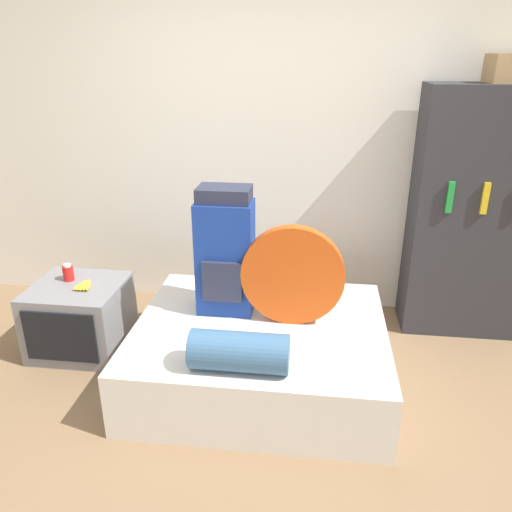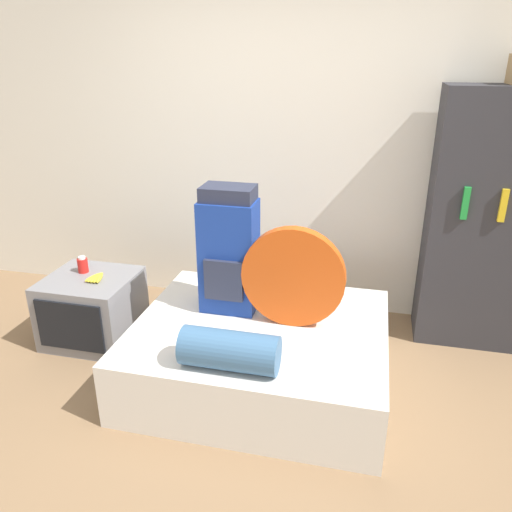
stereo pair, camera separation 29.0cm
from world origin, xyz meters
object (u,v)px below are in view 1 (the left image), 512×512
backpack (225,253)px  bookshelf (472,215)px  tent_bag (293,276)px  sleeping_roll (239,352)px  television (80,317)px  canister (68,273)px

backpack → bookshelf: bearing=23.1°
backpack → tent_bag: backpack is taller
sleeping_roll → bookshelf: bookshelf is taller
sleeping_roll → backpack: bearing=106.2°
backpack → sleeping_roll: 0.73m
backpack → television: backpack is taller
sleeping_roll → bookshelf: 2.02m
backpack → tent_bag: (0.43, -0.11, -0.08)m
backpack → television: 1.18m
television → canister: 0.32m
tent_bag → bookshelf: size_ratio=0.35×
canister → bookshelf: (2.77, 0.58, 0.34)m
backpack → television: (-1.04, 0.04, -0.55)m
backpack → television: bearing=178.0°
backpack → bookshelf: 1.79m
canister → tent_bag: bearing=-8.2°
tent_bag → canister: bearing=171.8°
sleeping_roll → bookshelf: bearing=42.8°
backpack → tent_bag: bearing=-14.1°
sleeping_roll → canister: (-1.32, 0.76, 0.04)m
tent_bag → bookshelf: 1.47m
tent_bag → television: (-1.47, 0.14, -0.47)m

